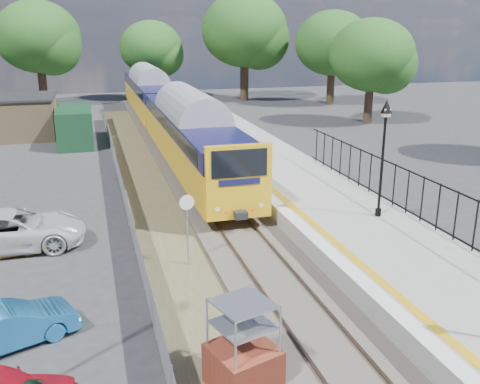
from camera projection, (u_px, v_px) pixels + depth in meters
name	position (u px, v px, depth m)	size (l,w,h in m)	color
ground	(314.00, 335.00, 14.65)	(120.00, 120.00, 0.00)	#2D2D30
track_bed	(216.00, 218.00, 23.40)	(5.90, 80.00, 0.29)	#473F38
platform	(330.00, 213.00, 22.97)	(5.00, 70.00, 0.90)	gray
platform_edge	(286.00, 207.00, 22.30)	(0.90, 70.00, 0.01)	silver
victorian_lamp_north	(385.00, 132.00, 20.28)	(0.44, 0.44, 4.60)	black
palisade_fence	(471.00, 222.00, 17.87)	(0.12, 26.00, 2.00)	black
wire_fence	(125.00, 198.00, 24.41)	(0.06, 52.00, 1.20)	#999EA3
outbuilding	(14.00, 119.00, 40.05)	(10.80, 10.10, 3.12)	#907851
tree_line	(157.00, 43.00, 51.68)	(56.80, 43.80, 11.88)	#332319
train	(165.00, 108.00, 39.74)	(2.82, 40.83, 3.51)	gold
brick_plinth	(243.00, 347.00, 12.19)	(1.77, 1.77, 2.27)	#993827
speed_sign	(187.00, 219.00, 18.37)	(0.53, 0.14, 2.65)	#999EA3
car_blue	(8.00, 326.00, 14.01)	(1.24, 3.55, 1.17)	#185992
car_white	(11.00, 230.00, 20.16)	(2.50, 5.43, 1.51)	silver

